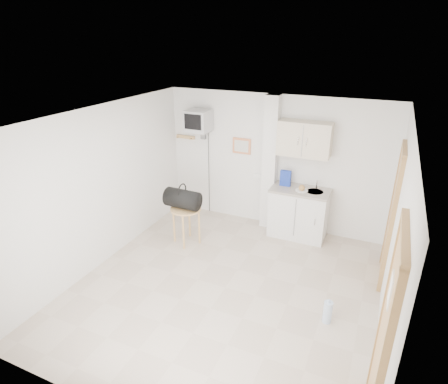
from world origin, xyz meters
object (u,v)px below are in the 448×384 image
at_px(crt_television, 198,121).
at_px(water_bottle, 328,312).
at_px(duffel_bag, 183,199).
at_px(round_table, 186,214).

bearing_deg(crt_television, water_bottle, -36.00).
relative_size(crt_television, duffel_bag, 3.49).
xyz_separation_m(crt_television, duffel_bag, (0.25, -1.12, -1.09)).
distance_m(duffel_bag, water_bottle, 2.96).
height_order(crt_television, water_bottle, crt_television).
height_order(round_table, water_bottle, round_table).
distance_m(crt_television, round_table, 1.78).
distance_m(round_table, water_bottle, 2.86).
relative_size(round_table, duffel_bag, 1.10).
xyz_separation_m(crt_television, round_table, (0.30, -1.10, -1.37)).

